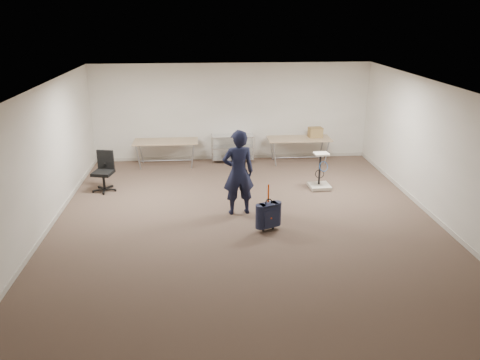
{
  "coord_description": "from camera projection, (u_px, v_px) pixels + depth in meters",
  "views": [
    {
      "loc": [
        -0.83,
        -8.88,
        4.16
      ],
      "look_at": [
        -0.1,
        0.3,
        0.83
      ],
      "focal_mm": 35.0,
      "sensor_mm": 36.0,
      "label": 1
    }
  ],
  "objects": [
    {
      "name": "office_chair",
      "position": [
        104.0,
        179.0,
        11.43
      ],
      "size": [
        0.59,
        0.59,
        0.97
      ],
      "color": "black",
      "rests_on": "ground"
    },
    {
      "name": "ground",
      "position": [
        246.0,
        222.0,
        9.8
      ],
      "size": [
        9.0,
        9.0,
        0.0
      ],
      "primitive_type": "plane",
      "color": "#46342A",
      "rests_on": "ground"
    },
    {
      "name": "wire_shelf",
      "position": [
        233.0,
        147.0,
        13.59
      ],
      "size": [
        1.22,
        0.47,
        0.8
      ],
      "color": "silver",
      "rests_on": "ground"
    },
    {
      "name": "room_shell",
      "position": [
        240.0,
        195.0,
        11.08
      ],
      "size": [
        8.0,
        9.0,
        9.0
      ],
      "color": "beige",
      "rests_on": "ground"
    },
    {
      "name": "cardboard_box",
      "position": [
        315.0,
        132.0,
        13.46
      ],
      "size": [
        0.41,
        0.32,
        0.28
      ],
      "primitive_type": "cube",
      "rotation": [
        0.0,
        0.0,
        0.11
      ],
      "color": "olive",
      "rests_on": "folding_table_right"
    },
    {
      "name": "person",
      "position": [
        238.0,
        173.0,
        9.92
      ],
      "size": [
        0.73,
        0.53,
        1.87
      ],
      "primitive_type": "imported",
      "rotation": [
        0.0,
        0.0,
        3.27
      ],
      "color": "black",
      "rests_on": "ground"
    },
    {
      "name": "equipment_cart",
      "position": [
        320.0,
        179.0,
        11.56
      ],
      "size": [
        0.53,
        0.53,
        0.92
      ],
      "color": "#EDE9CB",
      "rests_on": "ground"
    },
    {
      "name": "folding_table_left",
      "position": [
        166.0,
        143.0,
        13.13
      ],
      "size": [
        1.8,
        0.75,
        0.73
      ],
      "color": "#A08762",
      "rests_on": "ground"
    },
    {
      "name": "folding_table_right",
      "position": [
        299.0,
        140.0,
        13.42
      ],
      "size": [
        1.8,
        0.75,
        0.73
      ],
      "color": "#A08762",
      "rests_on": "ground"
    },
    {
      "name": "suitcase",
      "position": [
        268.0,
        215.0,
        9.3
      ],
      "size": [
        0.41,
        0.33,
        0.98
      ],
      "color": "black",
      "rests_on": "ground"
    }
  ]
}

